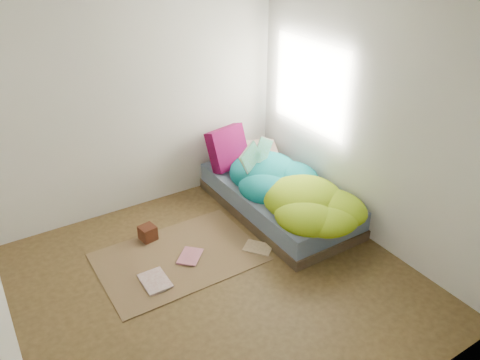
% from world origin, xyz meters
% --- Properties ---
extents(ground, '(3.50, 3.50, 0.00)m').
position_xyz_m(ground, '(0.00, 0.00, 0.00)').
color(ground, '#423219').
rests_on(ground, ground).
extents(room_walls, '(3.54, 3.54, 2.62)m').
position_xyz_m(room_walls, '(0.01, 0.01, 1.63)').
color(room_walls, silver).
rests_on(room_walls, ground).
extents(bed, '(1.00, 2.00, 0.34)m').
position_xyz_m(bed, '(1.22, 0.72, 0.17)').
color(bed, '#372A1E').
rests_on(bed, ground).
extents(duvet, '(0.96, 1.84, 0.34)m').
position_xyz_m(duvet, '(1.22, 0.50, 0.51)').
color(duvet, '#076072').
rests_on(duvet, bed).
extents(rug, '(1.60, 1.10, 0.01)m').
position_xyz_m(rug, '(-0.15, 0.55, 0.01)').
color(rug, brown).
rests_on(rug, ground).
extents(pillow_floral, '(0.70, 0.59, 0.14)m').
position_xyz_m(pillow_floral, '(1.40, 1.51, 0.41)').
color(pillow_floral, beige).
rests_on(pillow_floral, bed).
extents(pillow_magenta, '(0.52, 0.26, 0.50)m').
position_xyz_m(pillow_magenta, '(0.99, 1.47, 0.59)').
color(pillow_magenta, '#530534').
rests_on(pillow_magenta, bed).
extents(open_book, '(0.47, 0.23, 0.28)m').
position_xyz_m(open_book, '(1.05, 0.91, 0.82)').
color(open_book, green).
rests_on(open_book, duvet).
extents(wooden_box, '(0.18, 0.18, 0.16)m').
position_xyz_m(wooden_box, '(-0.30, 1.00, 0.09)').
color(wooden_box, '#3C160D').
rests_on(wooden_box, rug).
extents(floor_book_a, '(0.25, 0.33, 0.03)m').
position_xyz_m(floor_book_a, '(-0.63, 0.32, 0.02)').
color(floor_book_a, silver).
rests_on(floor_book_a, rug).
extents(floor_book_b, '(0.35, 0.34, 0.03)m').
position_xyz_m(floor_book_b, '(-0.13, 0.55, 0.03)').
color(floor_book_b, '#BF6E76').
rests_on(floor_book_b, rug).
extents(floor_book_c, '(0.34, 0.35, 0.02)m').
position_xyz_m(floor_book_c, '(0.53, 0.16, 0.02)').
color(floor_book_c, tan).
rests_on(floor_book_c, rug).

